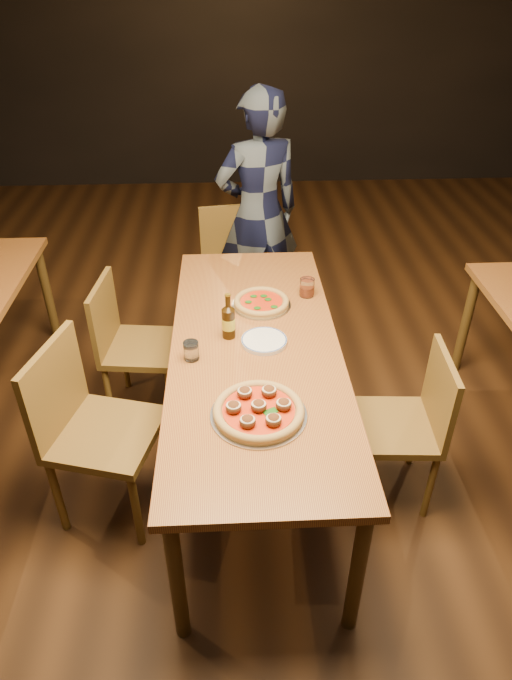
{
  "coord_description": "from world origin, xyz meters",
  "views": [
    {
      "loc": [
        -0.11,
        -2.19,
        2.29
      ],
      "look_at": [
        0.0,
        -0.05,
        0.82
      ],
      "focal_mm": 30.0,
      "sensor_mm": 36.0,
      "label": 1
    }
  ],
  "objects_px": {
    "chair_main_sw": "(142,346)",
    "diner": "(258,213)",
    "beer_bottle": "(228,322)",
    "chair_main_e": "(393,425)",
    "amber_glass": "(307,287)",
    "water_glass": "(191,351)",
    "chair_main_nw": "(106,433)",
    "plate_stack": "(264,341)",
    "table_main": "(255,358)",
    "chair_end": "(237,275)",
    "pizza_meatball": "(259,410)",
    "pizza_margherita": "(261,302)"
  },
  "relations": [
    {
      "from": "chair_end",
      "to": "water_glass",
      "type": "bearing_deg",
      "value": -107.91
    },
    {
      "from": "chair_main_e",
      "to": "chair_end",
      "type": "relative_size",
      "value": 0.93
    },
    {
      "from": "water_glass",
      "to": "chair_main_nw",
      "type": "bearing_deg",
      "value": -155.01
    },
    {
      "from": "plate_stack",
      "to": "chair_main_sw",
      "type": "bearing_deg",
      "value": 146.06
    },
    {
      "from": "beer_bottle",
      "to": "chair_main_e",
      "type": "bearing_deg",
      "value": -22.54
    },
    {
      "from": "chair_main_e",
      "to": "plate_stack",
      "type": "xyz_separation_m",
      "value": [
        -0.6,
        0.26,
        0.33
      ]
    },
    {
      "from": "chair_main_e",
      "to": "pizza_margherita",
      "type": "bearing_deg",
      "value": -131.71
    },
    {
      "from": "chair_main_sw",
      "to": "water_glass",
      "type": "xyz_separation_m",
      "value": [
        0.33,
        -0.56,
        0.36
      ]
    },
    {
      "from": "chair_main_nw",
      "to": "chair_end",
      "type": "bearing_deg",
      "value": -7.21
    },
    {
      "from": "amber_glass",
      "to": "diner",
      "type": "height_order",
      "value": "diner"
    },
    {
      "from": "chair_end",
      "to": "pizza_meatball",
      "type": "bearing_deg",
      "value": -96.36
    },
    {
      "from": "chair_main_nw",
      "to": "chair_main_sw",
      "type": "bearing_deg",
      "value": 9.68
    },
    {
      "from": "chair_main_sw",
      "to": "chair_main_e",
      "type": "relative_size",
      "value": 1.01
    },
    {
      "from": "chair_main_sw",
      "to": "pizza_meatball",
      "type": "xyz_separation_m",
      "value": [
        0.61,
        -0.96,
        0.34
      ]
    },
    {
      "from": "chair_main_nw",
      "to": "pizza_meatball",
      "type": "distance_m",
      "value": 0.78
    },
    {
      "from": "pizza_meatball",
      "to": "diner",
      "type": "height_order",
      "value": "diner"
    },
    {
      "from": "chair_main_sw",
      "to": "plate_stack",
      "type": "bearing_deg",
      "value": -117.65
    },
    {
      "from": "pizza_margherita",
      "to": "water_glass",
      "type": "xyz_separation_m",
      "value": [
        -0.35,
        -0.45,
        0.02
      ]
    },
    {
      "from": "amber_glass",
      "to": "water_glass",
      "type": "bearing_deg",
      "value": -137.35
    },
    {
      "from": "table_main",
      "to": "diner",
      "type": "xyz_separation_m",
      "value": [
        0.09,
        1.47,
        0.14
      ]
    },
    {
      "from": "plate_stack",
      "to": "diner",
      "type": "distance_m",
      "value": 1.44
    },
    {
      "from": "plate_stack",
      "to": "diner",
      "type": "bearing_deg",
      "value": 88.08
    },
    {
      "from": "amber_glass",
      "to": "diner",
      "type": "xyz_separation_m",
      "value": [
        -0.21,
        1.0,
        0.02
      ]
    },
    {
      "from": "water_glass",
      "to": "diner",
      "type": "relative_size",
      "value": 0.05
    },
    {
      "from": "pizza_margherita",
      "to": "diner",
      "type": "bearing_deg",
      "value": 87.84
    },
    {
      "from": "chair_main_e",
      "to": "chair_main_sw",
      "type": "bearing_deg",
      "value": -115.46
    },
    {
      "from": "chair_main_e",
      "to": "pizza_meatball",
      "type": "distance_m",
      "value": 0.78
    },
    {
      "from": "diner",
      "to": "plate_stack",
      "type": "bearing_deg",
      "value": 70.23
    },
    {
      "from": "chair_main_sw",
      "to": "diner",
      "type": "bearing_deg",
      "value": -29.48
    },
    {
      "from": "beer_bottle",
      "to": "diner",
      "type": "relative_size",
      "value": 0.14
    },
    {
      "from": "chair_end",
      "to": "pizza_margherita",
      "type": "relative_size",
      "value": 2.98
    },
    {
      "from": "pizza_meatball",
      "to": "diner",
      "type": "distance_m",
      "value": 1.95
    },
    {
      "from": "pizza_meatball",
      "to": "chair_end",
      "type": "bearing_deg",
      "value": 91.91
    },
    {
      "from": "table_main",
      "to": "chair_end",
      "type": "bearing_deg",
      "value": 93.14
    },
    {
      "from": "water_glass",
      "to": "diner",
      "type": "bearing_deg",
      "value": 75.98
    },
    {
      "from": "pizza_margherita",
      "to": "plate_stack",
      "type": "distance_m",
      "value": 0.35
    },
    {
      "from": "beer_bottle",
      "to": "amber_glass",
      "type": "bearing_deg",
      "value": 41.72
    },
    {
      "from": "amber_glass",
      "to": "pizza_margherita",
      "type": "bearing_deg",
      "value": -159.35
    },
    {
      "from": "beer_bottle",
      "to": "water_glass",
      "type": "height_order",
      "value": "beer_bottle"
    },
    {
      "from": "table_main",
      "to": "diner",
      "type": "relative_size",
      "value": 1.22
    },
    {
      "from": "chair_main_nw",
      "to": "diner",
      "type": "relative_size",
      "value": 0.59
    },
    {
      "from": "water_glass",
      "to": "amber_glass",
      "type": "xyz_separation_m",
      "value": [
        0.6,
        0.55,
        0.01
      ]
    },
    {
      "from": "table_main",
      "to": "chair_main_sw",
      "type": "bearing_deg",
      "value": 142.77
    },
    {
      "from": "beer_bottle",
      "to": "diner",
      "type": "xyz_separation_m",
      "value": [
        0.21,
        1.38,
        -0.01
      ]
    },
    {
      "from": "pizza_meatball",
      "to": "pizza_margherita",
      "type": "height_order",
      "value": "pizza_meatball"
    },
    {
      "from": "chair_main_e",
      "to": "amber_glass",
      "type": "relative_size",
      "value": 8.69
    },
    {
      "from": "pizza_margherita",
      "to": "beer_bottle",
      "type": "bearing_deg",
      "value": -121.44
    },
    {
      "from": "table_main",
      "to": "chair_main_e",
      "type": "xyz_separation_m",
      "value": [
        0.65,
        -0.23,
        -0.25
      ]
    },
    {
      "from": "plate_stack",
      "to": "diner",
      "type": "xyz_separation_m",
      "value": [
        0.05,
        1.44,
        0.06
      ]
    },
    {
      "from": "table_main",
      "to": "water_glass",
      "type": "relative_size",
      "value": 22.58
    }
  ]
}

